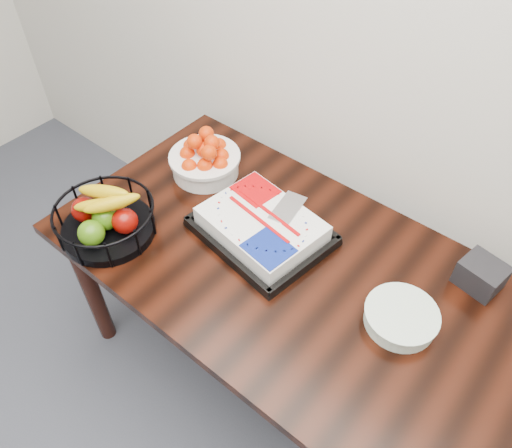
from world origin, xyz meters
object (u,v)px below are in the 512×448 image
Objects in this scene: table at (307,291)px; fruit_basket at (105,218)px; cake_tray at (262,227)px; plate_stack at (401,317)px; tangerine_bowl at (205,157)px; napkin_box at (481,275)px.

table is 0.74m from fruit_basket.
cake_tray reaches higher than plate_stack.
table is 0.34m from plate_stack.
fruit_basket reaches higher than tangerine_bowl.
table is at bearing -14.61° from tangerine_bowl.
tangerine_bowl reaches higher than table.
cake_tray is (-0.23, 0.04, 0.13)m from table.
cake_tray is at bearing -17.41° from tangerine_bowl.
table is at bearing -9.86° from cake_tray.
fruit_basket reaches higher than table.
tangerine_bowl is 1.07m from napkin_box.
plate_stack is (0.97, 0.32, -0.05)m from fruit_basket.
fruit_basket is 1.55× the size of plate_stack.
table is 0.66m from tangerine_bowl.
napkin_box is (1.06, 0.16, -0.03)m from tangerine_bowl.
tangerine_bowl is at bearing -171.57° from napkin_box.
table is 3.66× the size of cake_tray.
fruit_basket is (-0.04, -0.46, -0.00)m from tangerine_bowl.
cake_tray is at bearing 178.57° from plate_stack.
napkin_box is (0.67, 0.28, 0.01)m from cake_tray.
cake_tray is at bearing 38.35° from fruit_basket.
plate_stack is at bearing -8.18° from tangerine_bowl.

